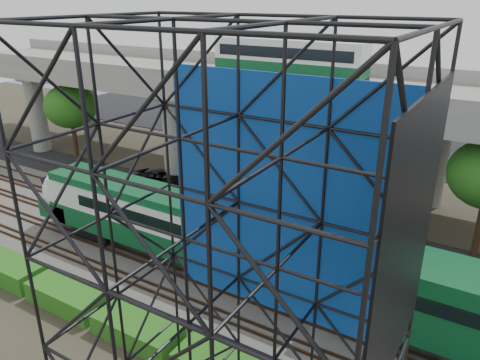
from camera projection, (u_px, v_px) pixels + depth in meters
The scene contains 13 objects.
ground at pixel (177, 288), 26.57m from camera, with size 140.00×140.00×0.00m, color #474233.
ballast_bed at pixel (198, 270), 28.12m from camera, with size 90.00×12.00×0.20m, color slate.
service_road at pixel (265, 217), 34.90m from camera, with size 90.00×5.00×0.08m, color black.
parking_lot at pixel (362, 139), 53.59m from camera, with size 90.00×18.00×0.08m, color black.
harbor_water at pixel (407, 104), 71.10m from camera, with size 140.00×40.00×0.03m, color #41536B.
rail_tracks at pixel (198, 268), 28.06m from camera, with size 90.00×9.52×0.16m.
commuter_train at pixel (204, 231), 26.82m from camera, with size 29.30×3.06×4.30m.
overpass at pixel (299, 96), 36.29m from camera, with size 80.00×12.00×12.40m.
scaffold_tower at pixel (229, 299), 13.30m from camera, with size 9.36×6.36×15.00m.
hedge_strip at pixel (137, 329), 22.46m from camera, with size 34.60×1.80×1.20m.
trees at pixel (249, 121), 39.60m from camera, with size 40.94×16.94×7.69m.
suv at pixel (160, 179), 40.13m from camera, with size 2.43×5.27×1.46m, color black.
parked_cars at pixel (366, 135), 52.98m from camera, with size 36.95×9.33×1.26m.
Camera 1 is at (14.64, -17.33, 15.55)m, focal length 35.00 mm.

